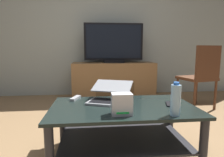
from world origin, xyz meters
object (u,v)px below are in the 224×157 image
Objects in this scene: television at (114,44)px; water_bottle_near at (176,100)px; tv_remote at (75,98)px; dining_chair at (201,74)px; coffee_table at (123,122)px; router_box at (122,104)px; cell_phone at (171,104)px; media_cabinet at (114,80)px; laptop at (110,95)px.

water_bottle_near is (0.16, -2.35, -0.44)m from television.
water_bottle_near is 0.90m from tv_remote.
television is 1.56m from dining_chair.
dining_chair is (1.35, 1.18, 0.23)m from coffee_table.
dining_chair reaches higher than water_bottle_near.
router_box is 1.08× the size of cell_phone.
coffee_table is 1.22× the size of dining_chair.
coffee_table is at bearing 140.52° from water_bottle_near.
media_cabinet is 0.67m from television.
media_cabinet reaches higher than cell_phone.
coffee_table is 1.81m from dining_chair.
laptop reaches higher than tv_remote.
router_box is at bearing -138.88° from cell_phone.
router_box is at bearing -135.04° from dining_chair.
television reaches higher than dining_chair.
laptop is 1.97× the size of water_bottle_near.
router_box is at bearing -101.85° from coffee_table.
router_box is at bearing -95.10° from television.
water_bottle_near is (0.16, -2.37, 0.22)m from media_cabinet.
media_cabinet is at bearing 85.64° from coffee_table.
media_cabinet is 10.02× the size of router_box.
laptop is (-0.09, 0.14, 0.19)m from coffee_table.
television reaches higher than cell_phone.
dining_chair reaches higher than router_box.
laptop is 0.51m from cell_phone.
television is 2.39m from water_bottle_near.
water_bottle_near reaches higher than router_box.
tv_remote is (-0.56, -1.82, -0.54)m from television.
television is 2.02m from laptop.
water_bottle_near is at bearing -39.48° from coffee_table.
tv_remote is at bearing 146.95° from coffee_table.
water_bottle_near is (0.36, -0.05, 0.03)m from router_box.
tv_remote is at bearing -106.91° from media_cabinet.
router_box is 0.94× the size of tv_remote.
media_cabinet is at bearing 90.00° from television.
laptop is 0.58m from water_bottle_near.
laptop reaches higher than cell_phone.
coffee_table is 0.76× the size of media_cabinet.
router_box is 0.49m from cell_phone.
water_bottle_near is at bearing -125.50° from dining_chair.
cell_phone is at bearing 0.14° from tv_remote.
cell_phone is (0.40, -0.01, 0.14)m from coffee_table.
television is at bearing 84.90° from router_box.
water_bottle_near reaches higher than coffee_table.
television reaches higher than laptop.
cell_phone is (0.08, 0.25, -0.10)m from water_bottle_near.
tv_remote is (-0.72, 0.52, -0.10)m from water_bottle_near.
tv_remote is (-1.75, -0.92, -0.08)m from dining_chair.
media_cabinet is at bearing 91.94° from tv_remote.
router_box is 0.59m from tv_remote.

